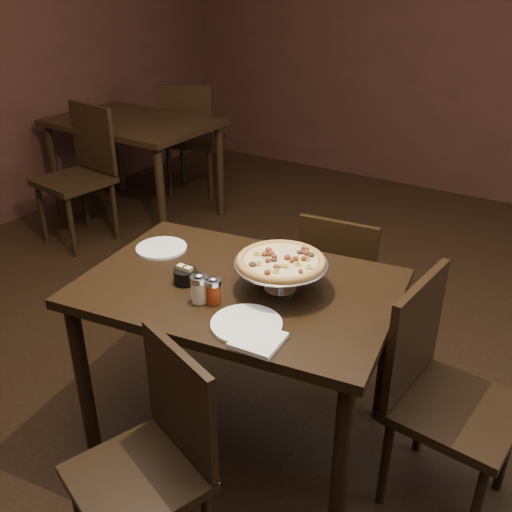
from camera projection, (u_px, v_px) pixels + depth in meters
The scene contains 16 objects.
room at pixel (285, 119), 1.97m from camera, with size 6.04×7.04×2.84m.
dining_table at pixel (239, 306), 2.28m from camera, with size 1.32×0.98×0.76m.
background_table at pixel (133, 133), 4.53m from camera, with size 1.28×0.85×0.80m.
pizza_stand at pixel (281, 261), 2.14m from camera, with size 0.36×0.36×0.15m.
parmesan_shaker at pixel (199, 288), 2.10m from camera, with size 0.07×0.07×0.12m.
pepper_flake_shaker at pixel (213, 290), 2.09m from camera, with size 0.06×0.06×0.11m.
packet_caddy at pixel (185, 276), 2.23m from camera, with size 0.09×0.09×0.07m.
napkin_stack at pixel (258, 340), 1.88m from camera, with size 0.15×0.15×0.02m, color white.
plate_left at pixel (161, 248), 2.51m from camera, with size 0.22×0.22×0.01m, color white.
plate_near at pixel (246, 324), 1.97m from camera, with size 0.25×0.25×0.01m, color white.
serving_spatula at pixel (262, 264), 2.13m from camera, with size 0.14×0.14×0.02m.
chair_far at pixel (341, 282), 2.87m from camera, with size 0.43×0.43×0.83m.
chair_near at pixel (154, 456), 1.84m from camera, with size 0.50×0.50×0.83m.
chair_side at pixel (439, 389), 2.08m from camera, with size 0.46×0.46×0.91m.
bg_chair_far at pixel (191, 135), 5.03m from camera, with size 0.61×0.61×1.00m.
bg_chair_near at pixel (82, 169), 4.18m from camera, with size 0.52×0.52×1.00m.
Camera 1 is at (1.05, -1.68, 1.87)m, focal length 40.00 mm.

